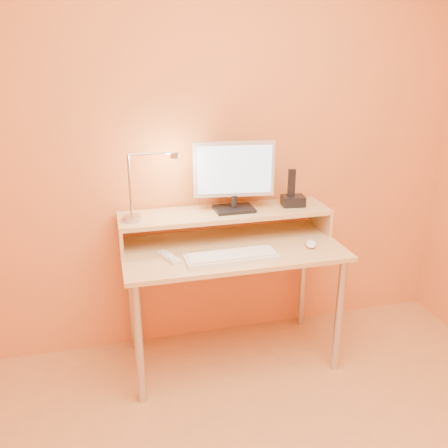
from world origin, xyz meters
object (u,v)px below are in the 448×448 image
object	(u,v)px
lamp_base	(132,218)
keyboard	(231,257)
monitor_panel	(234,169)
phone_dock	(293,201)
mouse	(311,244)
remote_control	(169,257)

from	to	relation	value
lamp_base	keyboard	xyz separation A→B (m)	(0.48, -0.28, -0.16)
monitor_panel	keyboard	world-z (taller)	monitor_panel
lamp_base	keyboard	distance (m)	0.57
phone_dock	mouse	world-z (taller)	phone_dock
lamp_base	monitor_panel	bearing A→B (deg)	3.98
lamp_base	keyboard	bearing A→B (deg)	-30.33
phone_dock	keyboard	size ratio (longest dim) A/B	0.27
phone_dock	mouse	size ratio (longest dim) A/B	1.29
remote_control	lamp_base	bearing A→B (deg)	109.65
keyboard	remote_control	bearing A→B (deg)	163.10
monitor_panel	phone_dock	distance (m)	0.41
phone_dock	remote_control	distance (m)	0.82
keyboard	mouse	xyz separation A→B (m)	(0.47, 0.05, 0.01)
keyboard	phone_dock	bearing A→B (deg)	32.85
phone_dock	remote_control	world-z (taller)	phone_dock
mouse	remote_control	size ratio (longest dim) A/B	0.57
phone_dock	remote_control	size ratio (longest dim) A/B	0.74
keyboard	mouse	size ratio (longest dim) A/B	4.77
monitor_panel	keyboard	xyz separation A→B (m)	(-0.10, -0.32, -0.39)
monitor_panel	lamp_base	xyz separation A→B (m)	(-0.57, -0.04, -0.23)
phone_dock	remote_control	xyz separation A→B (m)	(-0.77, -0.22, -0.18)
lamp_base	remote_control	world-z (taller)	lamp_base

